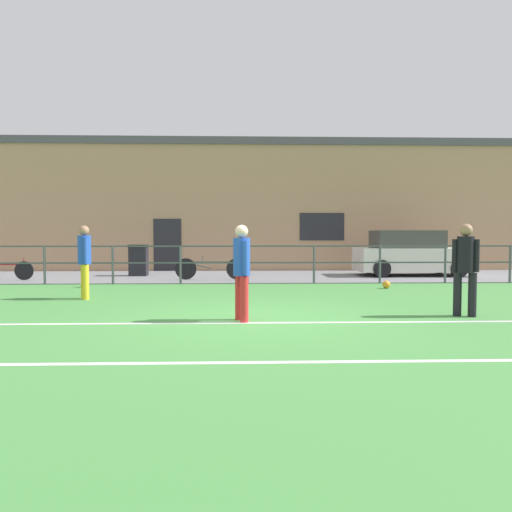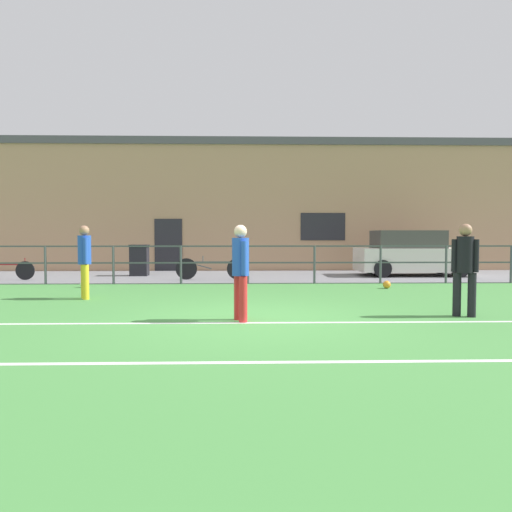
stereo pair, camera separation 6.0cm
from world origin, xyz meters
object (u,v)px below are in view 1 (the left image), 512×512
player_striker (84,257)px  soccer_ball_spare (83,284)px  parked_car_red (410,254)px  trash_bin_0 (139,260)px  soccer_ball_match (386,285)px  player_goalkeeper (465,264)px  player_winger (242,267)px  bicycle_parked_0 (211,268)px

player_striker → soccer_ball_spare: (-0.81, 2.39, -0.85)m
soccer_ball_spare → parked_car_red: parked_car_red is taller
parked_car_red → trash_bin_0: (-9.64, 0.17, -0.20)m
parked_car_red → soccer_ball_match: bearing=-117.7°
player_striker → trash_bin_0: player_striker is taller
parked_car_red → soccer_ball_spare: bearing=-161.8°
trash_bin_0 → soccer_ball_spare: bearing=-102.1°
player_goalkeeper → trash_bin_0: 11.48m
player_goalkeeper → trash_bin_0: player_goalkeeper is taller
player_winger → parked_car_red: player_winger is taller
soccer_ball_match → player_goalkeeper: bearing=-89.4°
player_striker → bicycle_parked_0: size_ratio=0.72×
player_striker → soccer_ball_match: (7.56, 1.92, -0.85)m
bicycle_parked_0 → trash_bin_0: 3.06m
soccer_ball_match → parked_car_red: 4.44m
soccer_ball_match → bicycle_parked_0: bearing=152.7°
player_striker → soccer_ball_spare: bearing=173.4°
soccer_ball_match → bicycle_parked_0: size_ratio=0.09×
soccer_ball_spare → trash_bin_0: size_ratio=0.19×
soccer_ball_match → soccer_ball_spare: 8.39m
player_striker → soccer_ball_spare: player_striker is taller
player_winger → bicycle_parked_0: (-0.97, 7.39, -0.55)m
player_winger → parked_car_red: size_ratio=0.42×
player_goalkeeper → bicycle_parked_0: size_ratio=0.71×
parked_car_red → bicycle_parked_0: parked_car_red is taller
player_winger → soccer_ball_spare: player_winger is taller
player_striker → bicycle_parked_0: (2.61, 4.47, -0.58)m
parked_car_red → bicycle_parked_0: (-6.99, -1.33, -0.40)m
soccer_ball_spare → bicycle_parked_0: bicycle_parked_0 is taller
player_goalkeeper → parked_car_red: player_goalkeeper is taller
player_goalkeeper → soccer_ball_match: bearing=-63.7°
player_winger → soccer_ball_spare: size_ratio=7.68×
parked_car_red → bicycle_parked_0: size_ratio=1.66×
player_goalkeeper → parked_car_red: (1.99, 8.38, -0.17)m
player_goalkeeper → player_striker: 8.04m
player_goalkeeper → player_winger: 4.04m
soccer_ball_match → bicycle_parked_0: 5.58m
player_striker → trash_bin_0: (-0.04, 5.97, -0.38)m
player_goalkeeper → soccer_ball_spare: bearing=-4.8°
player_striker → soccer_ball_spare: size_ratio=7.87×
trash_bin_0 → player_winger: bearing=-67.8°
soccer_ball_match → soccer_ball_spare: size_ratio=0.99×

